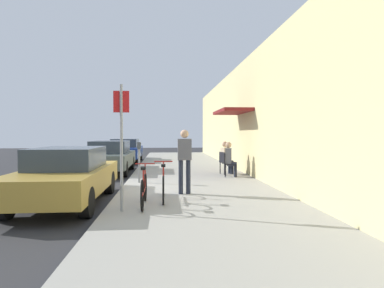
# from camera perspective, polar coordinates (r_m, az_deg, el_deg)

# --- Properties ---
(ground_plane) EXTENTS (60.00, 60.00, 0.00)m
(ground_plane) POSITION_cam_1_polar(r_m,az_deg,el_deg) (9.77, -12.39, -8.33)
(ground_plane) COLOR #2D2D30
(sidewalk_slab) EXTENTS (4.50, 32.00, 0.12)m
(sidewalk_slab) POSITION_cam_1_polar(r_m,az_deg,el_deg) (11.69, 0.01, -6.31)
(sidewalk_slab) COLOR #9E9B93
(sidewalk_slab) RESTS_ON ground_plane
(building_facade) EXTENTS (1.40, 32.00, 4.71)m
(building_facade) POSITION_cam_1_polar(r_m,az_deg,el_deg) (12.04, 11.47, 4.85)
(building_facade) COLOR beige
(building_facade) RESTS_ON ground_plane
(parked_car_0) EXTENTS (1.80, 4.40, 1.37)m
(parked_car_0) POSITION_cam_1_polar(r_m,az_deg,el_deg) (8.52, -21.08, -5.07)
(parked_car_0) COLOR #A58433
(parked_car_0) RESTS_ON ground_plane
(parked_car_1) EXTENTS (1.80, 4.40, 1.40)m
(parked_car_1) POSITION_cam_1_polar(r_m,az_deg,el_deg) (14.58, -14.19, -2.14)
(parked_car_1) COLOR #47514C
(parked_car_1) RESTS_ON ground_plane
(parked_car_2) EXTENTS (1.80, 4.40, 1.40)m
(parked_car_2) POSITION_cam_1_polar(r_m,az_deg,el_deg) (20.01, -11.62, -1.05)
(parked_car_2) COLOR navy
(parked_car_2) RESTS_ON ground_plane
(parking_meter) EXTENTS (0.12, 0.10, 1.32)m
(parking_meter) POSITION_cam_1_polar(r_m,az_deg,el_deg) (10.71, -9.24, -2.63)
(parking_meter) COLOR slate
(parking_meter) RESTS_ON sidewalk_slab
(street_sign) EXTENTS (0.32, 0.06, 2.60)m
(street_sign) POSITION_cam_1_polar(r_m,az_deg,el_deg) (6.80, -12.26, 1.14)
(street_sign) COLOR gray
(street_sign) RESTS_ON sidewalk_slab
(bicycle_0) EXTENTS (0.46, 1.71, 0.90)m
(bicycle_0) POSITION_cam_1_polar(r_m,az_deg,el_deg) (7.88, -5.03, -7.21)
(bicycle_0) COLOR black
(bicycle_0) RESTS_ON sidewalk_slab
(bicycle_1) EXTENTS (0.46, 1.71, 0.90)m
(bicycle_1) POSITION_cam_1_polar(r_m,az_deg,el_deg) (7.33, -8.42, -7.91)
(bicycle_1) COLOR black
(bicycle_1) RESTS_ON sidewalk_slab
(cafe_chair_0) EXTENTS (0.53, 0.53, 0.87)m
(cafe_chair_0) POSITION_cam_1_polar(r_m,az_deg,el_deg) (12.17, 6.39, -3.33)
(cafe_chair_0) COLOR black
(cafe_chair_0) RESTS_ON sidewalk_slab
(seated_patron_0) EXTENTS (0.49, 0.44, 1.29)m
(seated_patron_0) POSITION_cam_1_polar(r_m,az_deg,el_deg) (12.15, 6.68, -2.43)
(seated_patron_0) COLOR #232838
(seated_patron_0) RESTS_ON sidewalk_slab
(cafe_chair_1) EXTENTS (0.55, 0.55, 0.87)m
(cafe_chair_1) POSITION_cam_1_polar(r_m,az_deg,el_deg) (12.89, 5.76, -3.04)
(cafe_chair_1) COLOR black
(cafe_chair_1) RESTS_ON sidewalk_slab
(seated_patron_1) EXTENTS (0.50, 0.45, 1.29)m
(seated_patron_1) POSITION_cam_1_polar(r_m,az_deg,el_deg) (12.90, 6.00, -2.18)
(seated_patron_1) COLOR #232838
(seated_patron_1) RESTS_ON sidewalk_slab
(pedestrian_standing) EXTENTS (0.36, 0.22, 1.70)m
(pedestrian_standing) POSITION_cam_1_polar(r_m,az_deg,el_deg) (8.59, -1.32, -2.15)
(pedestrian_standing) COLOR #232838
(pedestrian_standing) RESTS_ON sidewalk_slab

